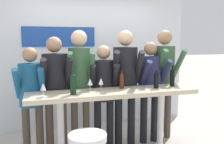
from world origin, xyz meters
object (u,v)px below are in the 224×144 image
object	(u,v)px
person_far_right	(164,72)
wine_bottle_1	(73,83)
person_far_left	(31,90)
person_left	(55,82)
person_center_right	(125,75)
wine_glass_0	(43,87)
tasting_table	(114,103)
person_center	(104,86)
wine_bottle_0	(172,77)
wine_glass_1	(90,82)
wine_bottle_3	(156,79)
person_center_left	(80,76)
wine_glass_2	(101,82)
wine_bottle_2	(122,80)
person_right	(150,81)

from	to	relation	value
person_far_right	wine_bottle_1	distance (m)	1.71
person_far_left	person_left	world-z (taller)	person_left
person_center_right	wine_glass_0	xyz separation A→B (m)	(-1.26, -0.53, -0.02)
person_far_left	wine_bottle_1	distance (m)	0.74
person_left	person_far_left	bearing A→B (deg)	-177.59
tasting_table	person_far_left	xyz separation A→B (m)	(-1.09, 0.43, 0.16)
person_far_right	person_left	bearing A→B (deg)	-179.41
person_center	person_center_right	size ratio (longest dim) A/B	0.88
wine_bottle_0	wine_glass_1	xyz separation A→B (m)	(-1.26, 0.01, -0.02)
person_center_right	wine_glass_1	world-z (taller)	person_center_right
wine_bottle_1	tasting_table	bearing A→B (deg)	6.64
person_left	person_center	bearing A→B (deg)	-2.63
wine_bottle_3	wine_glass_1	world-z (taller)	wine_bottle_3
wine_bottle_3	person_center_left	bearing A→B (deg)	156.22
person_far_left	person_center	world-z (taller)	person_center
tasting_table	person_far_left	world-z (taller)	person_far_left
person_far_left	wine_bottle_0	bearing A→B (deg)	-4.59
person_left	wine_bottle_0	xyz separation A→B (m)	(1.69, -0.40, 0.07)
wine_bottle_3	person_center	bearing A→B (deg)	147.24
person_left	person_center_left	size ratio (longest dim) A/B	0.95
person_left	wine_glass_2	size ratio (longest dim) A/B	9.84
person_center_left	person_left	bearing A→B (deg)	-174.92
wine_bottle_2	wine_glass_1	xyz separation A→B (m)	(-0.47, -0.05, 0.00)
person_far_left	wine_glass_1	size ratio (longest dim) A/B	9.01
person_center	wine_bottle_2	distance (m)	0.38
person_far_left	person_right	distance (m)	1.84
wine_glass_2	wine_glass_0	bearing A→B (deg)	-167.29
person_right	wine_bottle_0	bearing A→B (deg)	-65.81
person_center	person_center_right	bearing A→B (deg)	9.74
person_far_right	wine_bottle_0	world-z (taller)	person_far_right
person_center_right	wine_bottle_3	world-z (taller)	person_center_right
person_center_left	person_center	bearing A→B (deg)	0.79
wine_bottle_3	wine_glass_2	bearing A→B (deg)	175.73
wine_bottle_2	person_far_right	bearing A→B (deg)	23.36
person_right	wine_glass_0	size ratio (longest dim) A/B	9.40
person_center	wine_bottle_3	world-z (taller)	person_center
person_right	person_left	bearing A→B (deg)	176.18
wine_bottle_0	wine_bottle_3	xyz separation A→B (m)	(-0.29, -0.06, -0.02)
person_center	person_center_right	distance (m)	0.38
person_center	wine_bottle_1	bearing A→B (deg)	-125.93
tasting_table	wine_bottle_0	bearing A→B (deg)	3.25
wine_glass_0	person_far_left	bearing A→B (deg)	105.21
person_far_left	wine_bottle_3	distance (m)	1.79
person_far_left	person_far_right	size ratio (longest dim) A/B	0.86
person_center_left	person_right	world-z (taller)	person_center_left
person_center	person_far_right	size ratio (longest dim) A/B	0.87
person_far_right	wine_bottle_2	bearing A→B (deg)	-157.63
person_far_right	wine_glass_0	distance (m)	2.08
tasting_table	wine_bottle_0	world-z (taller)	wine_bottle_0
person_center	person_right	size ratio (longest dim) A/B	0.97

